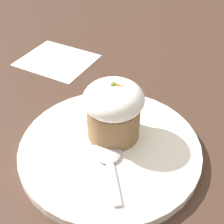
{
  "coord_description": "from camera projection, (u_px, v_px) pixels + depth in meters",
  "views": [
    {
      "loc": [
        0.07,
        -0.3,
        0.32
      ],
      "look_at": [
        -0.0,
        0.02,
        0.05
      ],
      "focal_mm": 50.0,
      "sensor_mm": 36.0,
      "label": 1
    }
  ],
  "objects": [
    {
      "name": "carrot_cake",
      "position": [
        112.0,
        109.0,
        0.42
      ],
      "size": [
        0.08,
        0.08,
        0.09
      ],
      "color": "olive",
      "rests_on": "dessert_plate"
    },
    {
      "name": "spoon",
      "position": [
        108.0,
        156.0,
        0.41
      ],
      "size": [
        0.06,
        0.11,
        0.01
      ],
      "color": "#B7B7BC",
      "rests_on": "dessert_plate"
    },
    {
      "name": "ground_plane",
      "position": [
        110.0,
        152.0,
        0.44
      ],
      "size": [
        4.0,
        4.0,
        0.0
      ],
      "primitive_type": "plane",
      "color": "#3D281E"
    },
    {
      "name": "paper_napkin",
      "position": [
        57.0,
        60.0,
        0.64
      ],
      "size": [
        0.17,
        0.15,
        0.0
      ],
      "color": "white",
      "rests_on": "ground_plane"
    },
    {
      "name": "dessert_plate",
      "position": [
        110.0,
        148.0,
        0.44
      ],
      "size": [
        0.25,
        0.25,
        0.01
      ],
      "color": "white",
      "rests_on": "ground_plane"
    }
  ]
}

